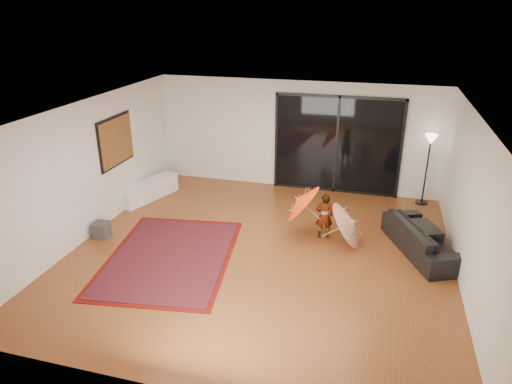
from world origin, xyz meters
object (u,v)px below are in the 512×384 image
at_px(media_console, 149,190).
at_px(ottoman, 417,236).
at_px(sofa, 423,238).
at_px(child, 324,216).

relative_size(media_console, ottoman, 2.21).
xyz_separation_m(sofa, ottoman, (-0.09, 0.23, -0.09)).
bearing_deg(sofa, child, 63.27).
distance_m(media_console, sofa, 6.27).
bearing_deg(ottoman, media_console, 173.18).
bearing_deg(ottoman, sofa, -69.21).
distance_m(sofa, child, 1.89).
bearing_deg(child, media_console, -23.78).
relative_size(sofa, ottoman, 2.78).
distance_m(media_console, ottoman, 6.16).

